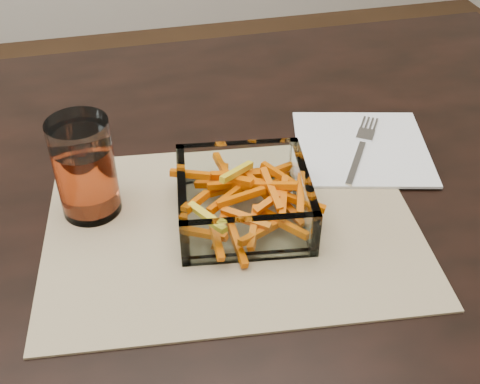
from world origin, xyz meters
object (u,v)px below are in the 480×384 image
at_px(glass_bowl, 244,201).
at_px(tumbler, 86,171).
at_px(dining_table, 111,249).
at_px(fork, 361,146).

xyz_separation_m(glass_bowl, tumbler, (-0.18, 0.06, 0.03)).
bearing_deg(tumbler, dining_table, 56.17).
relative_size(dining_table, glass_bowl, 9.13).
bearing_deg(glass_bowl, tumbler, 161.80).
bearing_deg(fork, tumbler, -140.78).
xyz_separation_m(tumbler, fork, (0.38, 0.04, -0.05)).
height_order(dining_table, glass_bowl, glass_bowl).
height_order(tumbler, fork, tumbler).
height_order(dining_table, tumbler, tumbler).
xyz_separation_m(dining_table, fork, (0.37, 0.03, 0.10)).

